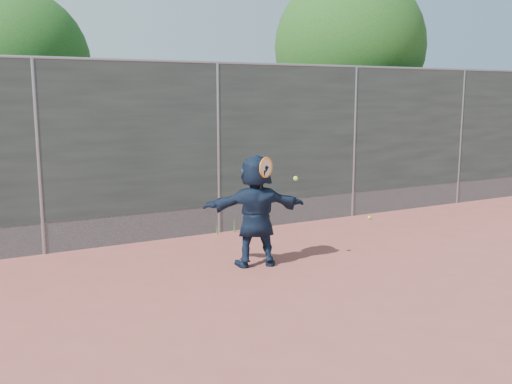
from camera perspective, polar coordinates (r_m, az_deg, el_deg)
name	(u,v)px	position (r m, az deg, el deg)	size (l,w,h in m)	color
ground	(333,290)	(7.44, 7.73, -9.67)	(80.00, 80.00, 0.00)	#9E4C42
player	(256,211)	(8.20, 0.00, -1.87)	(1.51, 0.48, 1.62)	#142239
ball_ground	(369,218)	(11.62, 11.26, -2.52)	(0.07, 0.07, 0.07)	#BEEA34
fence	(218,145)	(10.09, -3.82, 4.72)	(20.00, 0.06, 3.03)	#38423D
swing_action	(269,170)	(7.97, 1.28, 2.23)	(0.64, 0.16, 0.51)	orange
tree_right	(354,52)	(14.47, 9.78, 13.67)	(3.78, 3.60, 5.39)	#382314
tree_left	(20,70)	(12.29, -22.56, 11.24)	(3.15, 3.00, 4.53)	#382314
weed_clump	(236,225)	(10.34, -1.98, -3.28)	(0.68, 0.07, 0.30)	#387226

